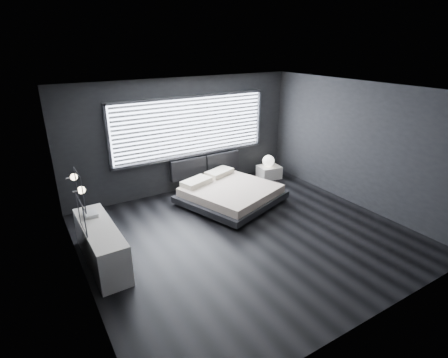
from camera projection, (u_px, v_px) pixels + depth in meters
room at (248, 168)px, 6.42m from camera, size 6.04×6.00×2.80m
window at (192, 127)px, 8.57m from camera, size 4.14×0.09×1.52m
headboard at (206, 165)px, 9.08m from camera, size 1.96×0.16×0.52m
sconce_near at (81, 190)px, 4.99m from camera, size 0.18×0.11×0.11m
sconce_far at (74, 177)px, 5.47m from camera, size 0.18×0.11×0.11m
wall_art_upper at (80, 190)px, 4.38m from camera, size 0.01×0.48×0.48m
wall_art_lower at (82, 215)px, 4.75m from camera, size 0.01×0.48×0.48m
bed at (230, 193)px, 8.24m from camera, size 2.56×2.50×0.53m
nightstand at (269, 172)px, 9.74m from camera, size 0.63×0.55×0.34m
orb_lamp at (268, 161)px, 9.60m from camera, size 0.32×0.32×0.32m
dresser at (101, 245)px, 5.94m from camera, size 0.54×1.80×0.72m
book_stack at (91, 214)px, 6.14m from camera, size 0.26×0.33×0.06m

